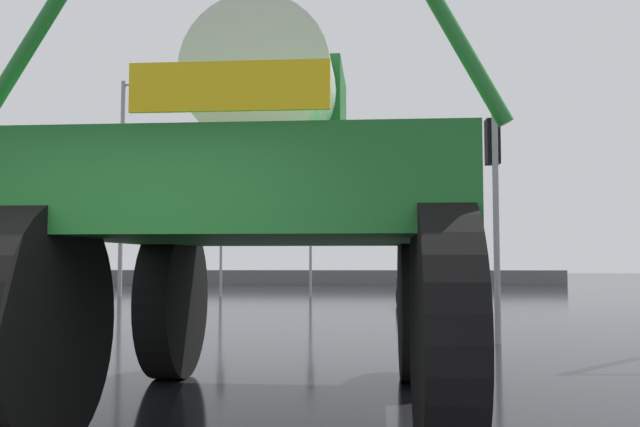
{
  "coord_description": "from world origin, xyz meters",
  "views": [
    {
      "loc": [
        1.68,
        -3.06,
        1.48
      ],
      "look_at": [
        1.18,
        7.11,
        2.17
      ],
      "focal_mm": 38.93,
      "sensor_mm": 36.0,
      "label": 1
    }
  ],
  "objects": [
    {
      "name": "streetlight_far_left",
      "position": [
        -7.82,
        25.05,
        4.94
      ],
      "size": [
        1.87,
        0.24,
        8.97
      ],
      "color": "gray",
      "rests_on": "ground"
    },
    {
      "name": "roadside_barrier",
      "position": [
        0.0,
        38.11,
        0.45
      ],
      "size": [
        28.1,
        0.24,
        0.9
      ],
      "primitive_type": "cube",
      "color": "#59595B",
      "rests_on": "ground"
    },
    {
      "name": "traffic_signal_near_right",
      "position": [
        4.24,
        9.71,
        3.05
      ],
      "size": [
        0.24,
        0.54,
        4.19
      ],
      "color": "gray",
      "rests_on": "ground"
    },
    {
      "name": "oversize_sprayer",
      "position": [
        0.86,
        3.89,
        1.95
      ],
      "size": [
        4.12,
        5.56,
        3.92
      ],
      "rotation": [
        0.0,
        0.0,
        1.54
      ],
      "color": "black",
      "rests_on": "ground"
    },
    {
      "name": "ground_plane",
      "position": [
        0.0,
        18.0,
        0.0
      ],
      "size": [
        120.0,
        120.0,
        0.0
      ],
      "primitive_type": "plane",
      "color": "black"
    },
    {
      "name": "sedan_ahead",
      "position": [
        4.15,
        18.36,
        0.71
      ],
      "size": [
        2.23,
        4.26,
        1.52
      ],
      "rotation": [
        0.0,
        0.0,
        1.68
      ],
      "color": "black",
      "rests_on": "ground"
    },
    {
      "name": "traffic_signal_far_right",
      "position": [
        -3.85,
        25.62,
        2.96
      ],
      "size": [
        0.24,
        0.55,
        4.06
      ],
      "color": "gray",
      "rests_on": "ground"
    },
    {
      "name": "traffic_signal_far_left",
      "position": [
        -0.12,
        25.63,
        2.88
      ],
      "size": [
        0.24,
        0.55,
        3.94
      ],
      "color": "gray",
      "rests_on": "ground"
    }
  ]
}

